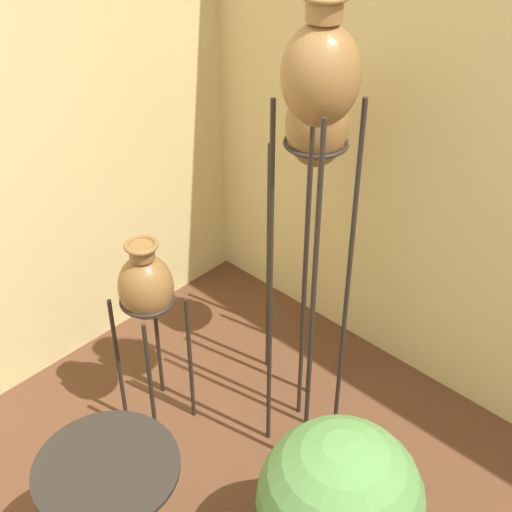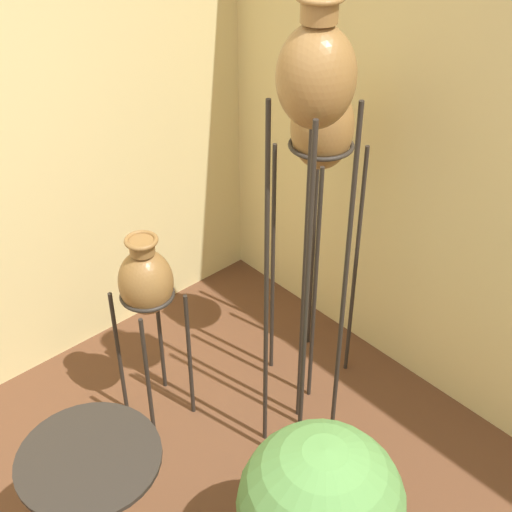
# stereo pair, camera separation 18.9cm
# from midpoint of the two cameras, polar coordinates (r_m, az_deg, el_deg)

# --- Properties ---
(vase_stand_tall) EXTENTS (0.27, 0.27, 2.09)m
(vase_stand_tall) POSITION_cam_midpoint_polar(r_m,az_deg,el_deg) (2.50, 2.90, 12.73)
(vase_stand_tall) COLOR #28231E
(vase_stand_tall) RESTS_ON ground_plane
(vase_stand_medium) EXTENTS (0.30, 0.30, 1.66)m
(vase_stand_medium) POSITION_cam_midpoint_polar(r_m,az_deg,el_deg) (3.11, 3.10, 9.74)
(vase_stand_medium) COLOR #28231E
(vase_stand_medium) RESTS_ON ground_plane
(vase_stand_short) EXTENTS (0.26, 0.26, 1.04)m
(vase_stand_short) POSITION_cam_midpoint_polar(r_m,az_deg,el_deg) (3.15, -10.49, -2.74)
(vase_stand_short) COLOR #28231E
(vase_stand_short) RESTS_ON ground_plane
(side_table) EXTENTS (0.51, 0.51, 0.69)m
(side_table) POSITION_cam_midpoint_polar(r_m,az_deg,el_deg) (2.77, -13.46, -18.50)
(side_table) COLOR #28231E
(side_table) RESTS_ON ground_plane
(potted_plant) EXTENTS (0.61, 0.61, 0.80)m
(potted_plant) POSITION_cam_midpoint_polar(r_m,az_deg,el_deg) (2.76, 4.61, -19.53)
(potted_plant) COLOR #B26647
(potted_plant) RESTS_ON ground_plane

